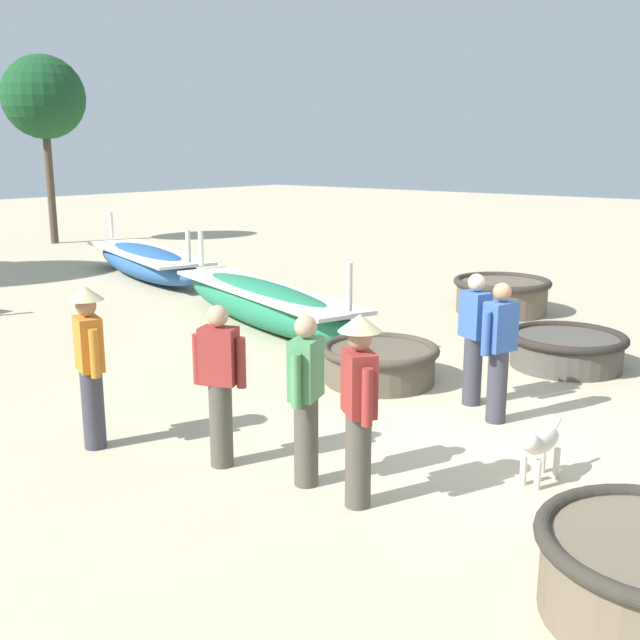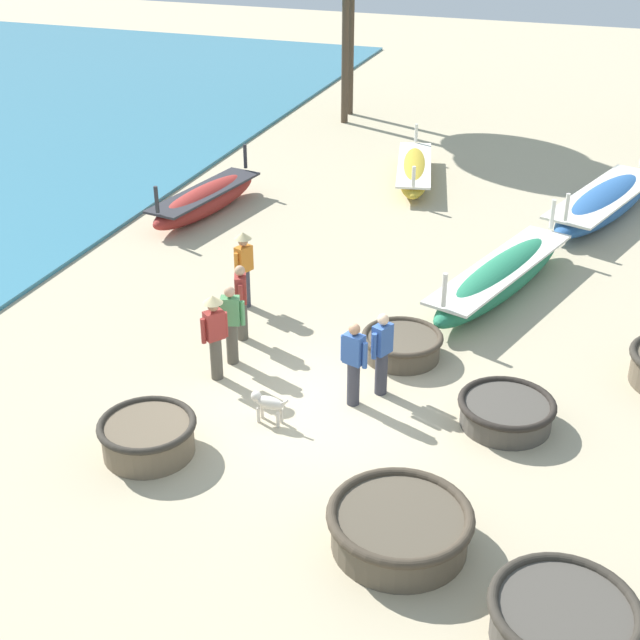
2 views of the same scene
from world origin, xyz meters
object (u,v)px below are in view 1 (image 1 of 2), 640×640
(long_boat_white_hull, at_px, (147,262))
(fisherman_by_coracle, at_px, (90,357))
(coracle_weathered, at_px, (380,362))
(fisherman_standing_right, at_px, (359,398))
(coracle_front_left, at_px, (566,348))
(dog, at_px, (540,444))
(fisherman_crouching, at_px, (499,349))
(fisherman_standing_left, at_px, (474,336))
(long_boat_green_hull, at_px, (264,303))
(fisherman_hauling, at_px, (306,396))
(fisherman_with_hat, at_px, (220,382))
(tree_tall_back, at_px, (43,98))
(coracle_far_left, at_px, (502,294))

(long_boat_white_hull, height_order, fisherman_by_coracle, fisherman_by_coracle)
(coracle_weathered, distance_m, fisherman_standing_right, 3.57)
(coracle_front_left, xyz_separation_m, dog, (-3.77, -1.25, 0.11))
(fisherman_crouching, bearing_deg, fisherman_standing_left, 54.27)
(coracle_weathered, xyz_separation_m, long_boat_green_hull, (1.29, 3.32, 0.14))
(fisherman_hauling, height_order, dog, fisherman_hauling)
(fisherman_hauling, bearing_deg, fisherman_by_coracle, 107.86)
(fisherman_standing_right, relative_size, fisherman_crouching, 1.06)
(fisherman_by_coracle, relative_size, fisherman_with_hat, 1.06)
(dog, relative_size, tree_tall_back, 0.12)
(fisherman_hauling, bearing_deg, fisherman_with_hat, 102.36)
(fisherman_standing_left, relative_size, tree_tall_back, 0.27)
(fisherman_with_hat, xyz_separation_m, fisherman_crouching, (2.75, -1.49, 0.00))
(coracle_far_left, xyz_separation_m, coracle_weathered, (-4.91, -0.70, -0.08))
(coracle_far_left, distance_m, fisherman_standing_left, 5.36)
(coracle_far_left, bearing_deg, fisherman_with_hat, -172.50)
(fisherman_by_coracle, bearing_deg, dog, -61.34)
(tree_tall_back, bearing_deg, long_boat_green_hull, -107.16)
(coracle_weathered, relative_size, dog, 2.25)
(fisherman_hauling, bearing_deg, dog, -49.39)
(coracle_far_left, height_order, fisherman_hauling, fisherman_hauling)
(fisherman_standing_left, bearing_deg, tree_tall_back, 73.20)
(fisherman_standing_left, relative_size, dog, 2.29)
(fisherman_standing_left, xyz_separation_m, fisherman_crouching, (-0.35, -0.49, 0.00))
(fisherman_hauling, xyz_separation_m, fisherman_crouching, (2.55, -0.59, 0.00))
(fisherman_by_coracle, xyz_separation_m, fisherman_standing_right, (0.68, -2.82, 0.00))
(dog, bearing_deg, fisherman_standing_right, 144.78)
(dog, bearing_deg, coracle_far_left, 28.79)
(coracle_front_left, distance_m, fisherman_standing_right, 5.23)
(long_boat_white_hull, xyz_separation_m, fisherman_crouching, (-3.45, -10.64, 0.45))
(coracle_far_left, height_order, fisherman_by_coracle, fisherman_by_coracle)
(coracle_far_left, distance_m, tree_tall_back, 16.30)
(coracle_front_left, bearing_deg, fisherman_standing_right, -177.20)
(long_boat_green_hull, height_order, fisherman_hauling, fisherman_hauling)
(long_boat_white_hull, bearing_deg, dog, -111.69)
(fisherman_standing_right, height_order, dog, fisherman_standing_right)
(fisherman_standing_left, distance_m, fisherman_hauling, 2.91)
(fisherman_with_hat, xyz_separation_m, dog, (1.57, -2.50, -0.46))
(fisherman_standing_right, bearing_deg, fisherman_with_hat, 96.11)
(long_boat_white_hull, xyz_separation_m, fisherman_by_coracle, (-6.72, -7.84, 0.57))
(coracle_front_left, distance_m, fisherman_hauling, 5.19)
(long_boat_green_hull, distance_m, fisherman_by_coracle, 5.50)
(coracle_front_left, bearing_deg, coracle_weathered, 144.02)
(long_boat_green_hull, height_order, tree_tall_back, tree_tall_back)
(tree_tall_back, bearing_deg, fisherman_standing_right, -114.42)
(long_boat_green_hull, xyz_separation_m, fisherman_standing_right, (-4.26, -5.18, 0.55))
(long_boat_green_hull, bearing_deg, fisherman_standing_left, -105.79)
(fisherman_by_coracle, xyz_separation_m, dog, (2.08, -3.81, -0.59))
(coracle_weathered, bearing_deg, coracle_front_left, -35.98)
(tree_tall_back, bearing_deg, coracle_far_left, -91.62)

